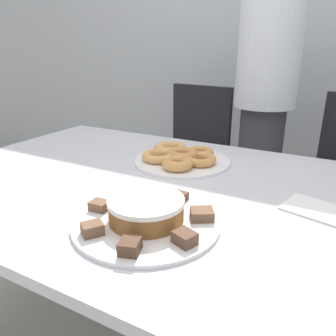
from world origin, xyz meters
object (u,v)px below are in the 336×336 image
at_px(person_standing, 265,96).
at_px(plate_donuts, 182,161).
at_px(plate_cake, 146,222).
at_px(frosted_cake, 146,209).
at_px(office_chair_left, 187,168).
at_px(napkin, 315,209).

bearing_deg(person_standing, plate_donuts, -101.42).
distance_m(plate_cake, plate_donuts, 0.47).
bearing_deg(plate_donuts, frosted_cake, -74.64).
relative_size(office_chair_left, napkin, 5.23).
xyz_separation_m(person_standing, frosted_cake, (-0.01, -1.13, -0.13)).
relative_size(office_chair_left, frosted_cake, 4.98).
relative_size(frosted_cake, napkin, 1.05).
distance_m(frosted_cake, napkin, 0.44).
height_order(person_standing, plate_donuts, person_standing).
relative_size(plate_cake, frosted_cake, 1.94).
bearing_deg(office_chair_left, plate_cake, -61.52).
xyz_separation_m(plate_cake, plate_donuts, (-0.12, 0.45, 0.00)).
bearing_deg(napkin, person_standing, 111.58).
distance_m(office_chair_left, frosted_cake, 1.21).
xyz_separation_m(frosted_cake, napkin, (0.35, 0.27, -0.04)).
xyz_separation_m(person_standing, office_chair_left, (-0.42, -0.03, -0.45)).
relative_size(person_standing, plate_donuts, 4.70).
bearing_deg(plate_cake, person_standing, 89.33).
height_order(office_chair_left, plate_donuts, office_chair_left).
bearing_deg(frosted_cake, plate_cake, 0.00).
bearing_deg(napkin, office_chair_left, 132.34).
bearing_deg(napkin, plate_donuts, 159.25).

